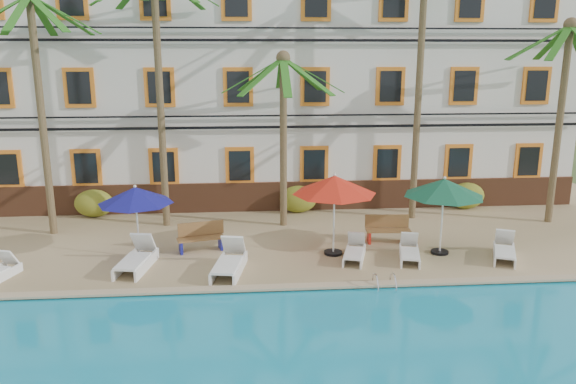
{
  "coord_description": "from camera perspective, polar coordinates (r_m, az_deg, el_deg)",
  "views": [
    {
      "loc": [
        -1.35,
        -15.18,
        6.51
      ],
      "look_at": [
        0.12,
        3.0,
        2.0
      ],
      "focal_mm": 35.0,
      "sensor_mm": 36.0,
      "label": 1
    }
  ],
  "objects": [
    {
      "name": "lounger_b",
      "position": [
        17.44,
        -15.13,
        -6.55
      ],
      "size": [
        1.07,
        2.13,
        0.96
      ],
      "color": "white",
      "rests_on": "pool_deck"
    },
    {
      "name": "shrub_left",
      "position": [
        23.27,
        -19.11,
        -1.1
      ],
      "size": [
        1.5,
        0.9,
        1.1
      ],
      "primitive_type": "ellipsoid",
      "color": "#31611B",
      "rests_on": "pool_deck"
    },
    {
      "name": "palm_d",
      "position": [
        21.68,
        13.34,
        13.63
      ],
      "size": [
        4.38,
        4.38,
        10.05
      ],
      "color": "brown",
      "rests_on": "pool_deck"
    },
    {
      "name": "umbrella_blue",
      "position": [
        17.95,
        -15.23,
        -0.37
      ],
      "size": [
        2.33,
        2.33,
        2.34
      ],
      "color": "black",
      "rests_on": "pool_deck"
    },
    {
      "name": "lounger_d",
      "position": [
        17.74,
        6.78,
        -6.02
      ],
      "size": [
        1.03,
        1.74,
        0.77
      ],
      "color": "white",
      "rests_on": "pool_deck"
    },
    {
      "name": "lounger_c",
      "position": [
        16.65,
        -5.98,
        -7.1
      ],
      "size": [
        1.1,
        2.16,
        0.97
      ],
      "color": "white",
      "rests_on": "pool_deck"
    },
    {
      "name": "pool_ladder",
      "position": [
        15.96,
        9.74,
        -9.41
      ],
      "size": [
        0.54,
        0.74,
        0.74
      ],
      "color": "silver",
      "rests_on": "ground"
    },
    {
      "name": "ground",
      "position": [
        16.57,
        0.43,
        -9.24
      ],
      "size": [
        100.0,
        100.0,
        0.0
      ],
      "primitive_type": "plane",
      "color": "#384C23",
      "rests_on": "ground"
    },
    {
      "name": "shrub_right",
      "position": [
        24.31,
        17.66,
        -0.36
      ],
      "size": [
        1.5,
        0.9,
        1.1
      ],
      "primitive_type": "ellipsoid",
      "color": "#31611B",
      "rests_on": "pool_deck"
    },
    {
      "name": "pool_deck",
      "position": [
        21.21,
        -0.76,
        -3.63
      ],
      "size": [
        30.0,
        12.0,
        0.25
      ],
      "primitive_type": "cube",
      "color": "tan",
      "rests_on": "ground"
    },
    {
      "name": "bench_right",
      "position": [
        19.42,
        10.1,
        -3.68
      ],
      "size": [
        1.53,
        0.56,
        0.93
      ],
      "color": "olive",
      "rests_on": "pool_deck"
    },
    {
      "name": "palm_c",
      "position": [
        20.28,
        -0.48,
        8.02
      ],
      "size": [
        4.38,
        4.38,
        6.37
      ],
      "color": "brown",
      "rests_on": "pool_deck"
    },
    {
      "name": "shrub_mid",
      "position": [
        22.62,
        1.05,
        -0.73
      ],
      "size": [
        1.5,
        0.9,
        1.1
      ],
      "primitive_type": "ellipsoid",
      "color": "#31611B",
      "rests_on": "pool_deck"
    },
    {
      "name": "lounger_e",
      "position": [
        17.99,
        12.25,
        -5.96
      ],
      "size": [
        0.97,
        1.73,
        0.78
      ],
      "color": "white",
      "rests_on": "pool_deck"
    },
    {
      "name": "palm_b",
      "position": [
        20.68,
        -13.05,
        12.51
      ],
      "size": [
        4.38,
        4.38,
        9.32
      ],
      "color": "brown",
      "rests_on": "pool_deck"
    },
    {
      "name": "bench_left",
      "position": [
        18.55,
        -8.91,
        -4.48
      ],
      "size": [
        1.57,
        0.82,
        0.93
      ],
      "color": "olive",
      "rests_on": "pool_deck"
    },
    {
      "name": "lounger_f",
      "position": [
        18.93,
        21.13,
        -5.53
      ],
      "size": [
        1.28,
        1.87,
        0.83
      ],
      "color": "white",
      "rests_on": "pool_deck"
    },
    {
      "name": "palm_a",
      "position": [
        20.96,
        -24.05,
        10.23
      ],
      "size": [
        4.38,
        4.38,
        8.37
      ],
      "color": "brown",
      "rests_on": "pool_deck"
    },
    {
      "name": "umbrella_green",
      "position": [
        18.24,
        15.57,
        0.4
      ],
      "size": [
        2.54,
        2.54,
        2.54
      ],
      "color": "black",
      "rests_on": "pool_deck"
    },
    {
      "name": "palm_e",
      "position": [
        22.94,
        26.14,
        8.98
      ],
      "size": [
        4.38,
        4.38,
        7.5
      ],
      "color": "brown",
      "rests_on": "pool_deck"
    },
    {
      "name": "umbrella_red",
      "position": [
        17.55,
        4.75,
        0.69
      ],
      "size": [
        2.66,
        2.66,
        2.65
      ],
      "color": "black",
      "rests_on": "pool_deck"
    },
    {
      "name": "pool_coping",
      "position": [
        15.64,
        0.72,
        -9.59
      ],
      "size": [
        30.0,
        0.35,
        0.06
      ],
      "primitive_type": "cube",
      "color": "tan",
      "rests_on": "pool_deck"
    },
    {
      "name": "hotel_building",
      "position": [
        25.22,
        -1.58,
        11.3
      ],
      "size": [
        25.4,
        6.44,
        10.22
      ],
      "color": "silver",
      "rests_on": "pool_deck"
    }
  ]
}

